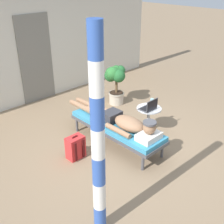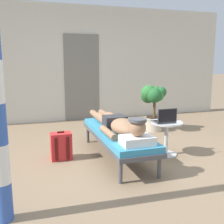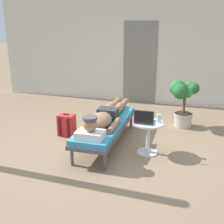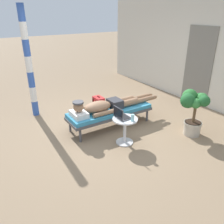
{
  "view_description": "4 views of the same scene",
  "coord_description": "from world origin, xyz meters",
  "px_view_note": "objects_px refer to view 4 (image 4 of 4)",
  "views": [
    {
      "loc": [
        -3.23,
        -2.97,
        2.9
      ],
      "look_at": [
        -0.15,
        0.2,
        0.66
      ],
      "focal_mm": 45.21,
      "sensor_mm": 36.0,
      "label": 1
    },
    {
      "loc": [
        -1.36,
        -3.51,
        1.44
      ],
      "look_at": [
        -0.09,
        0.37,
        0.65
      ],
      "focal_mm": 43.26,
      "sensor_mm": 36.0,
      "label": 2
    },
    {
      "loc": [
        1.25,
        -4.05,
        2.03
      ],
      "look_at": [
        0.04,
        0.13,
        0.6
      ],
      "focal_mm": 44.6,
      "sensor_mm": 36.0,
      "label": 3
    },
    {
      "loc": [
        3.79,
        -2.27,
        2.4
      ],
      "look_at": [
        0.14,
        0.06,
        0.45
      ],
      "focal_mm": 36.65,
      "sensor_mm": 36.0,
      "label": 4
    }
  ],
  "objects_px": {
    "drink_glass": "(133,118)",
    "potted_plant": "(194,106)",
    "side_table": "(125,126)",
    "porch_post": "(29,64)",
    "backpack": "(99,105)",
    "lounge_chair": "(110,112)",
    "person_reclining": "(107,105)",
    "laptop": "(121,115)"
  },
  "relations": [
    {
      "from": "person_reclining",
      "to": "porch_post",
      "type": "relative_size",
      "value": 0.86
    },
    {
      "from": "lounge_chair",
      "to": "potted_plant",
      "type": "bearing_deg",
      "value": 46.19
    },
    {
      "from": "drink_glass",
      "to": "backpack",
      "type": "height_order",
      "value": "drink_glass"
    },
    {
      "from": "laptop",
      "to": "potted_plant",
      "type": "bearing_deg",
      "value": 70.53
    },
    {
      "from": "person_reclining",
      "to": "potted_plant",
      "type": "distance_m",
      "value": 1.78
    },
    {
      "from": "side_table",
      "to": "porch_post",
      "type": "relative_size",
      "value": 0.21
    },
    {
      "from": "laptop",
      "to": "potted_plant",
      "type": "xyz_separation_m",
      "value": [
        0.51,
        1.43,
        0.04
      ]
    },
    {
      "from": "lounge_chair",
      "to": "potted_plant",
      "type": "xyz_separation_m",
      "value": [
        1.19,
        1.25,
        0.28
      ]
    },
    {
      "from": "lounge_chair",
      "to": "person_reclining",
      "type": "xyz_separation_m",
      "value": [
        -0.0,
        -0.08,
        0.17
      ]
    },
    {
      "from": "backpack",
      "to": "potted_plant",
      "type": "xyz_separation_m",
      "value": [
        2.01,
        1.07,
        0.43
      ]
    },
    {
      "from": "person_reclining",
      "to": "backpack",
      "type": "height_order",
      "value": "person_reclining"
    },
    {
      "from": "person_reclining",
      "to": "laptop",
      "type": "xyz_separation_m",
      "value": [
        0.69,
        -0.11,
        0.06
      ]
    },
    {
      "from": "laptop",
      "to": "backpack",
      "type": "xyz_separation_m",
      "value": [
        -1.5,
        0.36,
        -0.39
      ]
    },
    {
      "from": "side_table",
      "to": "backpack",
      "type": "relative_size",
      "value": 1.23
    },
    {
      "from": "drink_glass",
      "to": "lounge_chair",
      "type": "bearing_deg",
      "value": 174.97
    },
    {
      "from": "person_reclining",
      "to": "drink_glass",
      "type": "height_order",
      "value": "person_reclining"
    },
    {
      "from": "laptop",
      "to": "backpack",
      "type": "distance_m",
      "value": 1.59
    },
    {
      "from": "lounge_chair",
      "to": "potted_plant",
      "type": "relative_size",
      "value": 2.0
    },
    {
      "from": "drink_glass",
      "to": "porch_post",
      "type": "relative_size",
      "value": 0.05
    },
    {
      "from": "lounge_chair",
      "to": "side_table",
      "type": "height_order",
      "value": "side_table"
    },
    {
      "from": "laptop",
      "to": "porch_post",
      "type": "distance_m",
      "value": 2.53
    },
    {
      "from": "laptop",
      "to": "backpack",
      "type": "height_order",
      "value": "laptop"
    },
    {
      "from": "side_table",
      "to": "porch_post",
      "type": "bearing_deg",
      "value": -154.14
    },
    {
      "from": "drink_glass",
      "to": "backpack",
      "type": "bearing_deg",
      "value": 171.61
    },
    {
      "from": "drink_glass",
      "to": "backpack",
      "type": "distance_m",
      "value": 1.77
    },
    {
      "from": "backpack",
      "to": "potted_plant",
      "type": "height_order",
      "value": "potted_plant"
    },
    {
      "from": "lounge_chair",
      "to": "backpack",
      "type": "relative_size",
      "value": 4.51
    },
    {
      "from": "drink_glass",
      "to": "backpack",
      "type": "xyz_separation_m",
      "value": [
        -1.71,
        0.25,
        -0.39
      ]
    },
    {
      "from": "lounge_chair",
      "to": "laptop",
      "type": "xyz_separation_m",
      "value": [
        0.69,
        -0.19,
        0.24
      ]
    },
    {
      "from": "backpack",
      "to": "side_table",
      "type": "bearing_deg",
      "value": -11.26
    },
    {
      "from": "potted_plant",
      "to": "porch_post",
      "type": "height_order",
      "value": "porch_post"
    },
    {
      "from": "potted_plant",
      "to": "backpack",
      "type": "bearing_deg",
      "value": -151.9
    },
    {
      "from": "person_reclining",
      "to": "porch_post",
      "type": "xyz_separation_m",
      "value": [
        -1.51,
        -1.16,
        0.75
      ]
    },
    {
      "from": "drink_glass",
      "to": "person_reclining",
      "type": "bearing_deg",
      "value": 179.77
    },
    {
      "from": "drink_glass",
      "to": "potted_plant",
      "type": "height_order",
      "value": "potted_plant"
    },
    {
      "from": "drink_glass",
      "to": "potted_plant",
      "type": "distance_m",
      "value": 1.36
    },
    {
      "from": "porch_post",
      "to": "person_reclining",
      "type": "bearing_deg",
      "value": 37.44
    },
    {
      "from": "drink_glass",
      "to": "potted_plant",
      "type": "bearing_deg",
      "value": 77.35
    },
    {
      "from": "person_reclining",
      "to": "backpack",
      "type": "xyz_separation_m",
      "value": [
        -0.81,
        0.25,
        -0.32
      ]
    },
    {
      "from": "drink_glass",
      "to": "porch_post",
      "type": "xyz_separation_m",
      "value": [
        -2.41,
        -1.15,
        0.68
      ]
    },
    {
      "from": "porch_post",
      "to": "side_table",
      "type": "bearing_deg",
      "value": 25.86
    },
    {
      "from": "side_table",
      "to": "drink_glass",
      "type": "height_order",
      "value": "drink_glass"
    }
  ]
}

